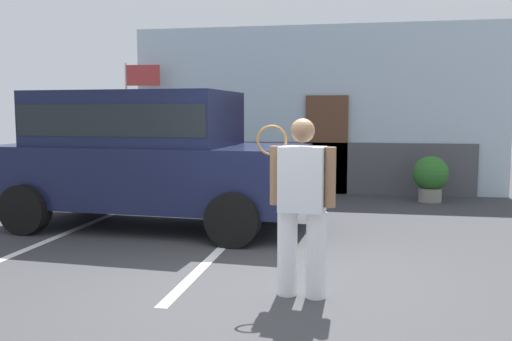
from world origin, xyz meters
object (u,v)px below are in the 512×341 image
(potted_plant_by_porch, at_px, (431,176))
(flag_pole, at_px, (135,102))
(tennis_player_man, at_px, (302,204))
(parked_suv, at_px, (146,152))

(potted_plant_by_porch, height_order, flag_pole, flag_pole)
(tennis_player_man, distance_m, potted_plant_by_porch, 6.33)
(tennis_player_man, xyz_separation_m, potted_plant_by_porch, (1.91, 6.03, -0.38))
(parked_suv, distance_m, tennis_player_man, 3.88)
(tennis_player_man, relative_size, potted_plant_by_porch, 1.88)
(tennis_player_man, xyz_separation_m, flag_pole, (-4.36, 6.48, 1.09))
(parked_suv, xyz_separation_m, tennis_player_man, (2.66, -2.81, -0.26))
(parked_suv, distance_m, flag_pole, 4.12)
(tennis_player_man, height_order, potted_plant_by_porch, tennis_player_man)
(parked_suv, xyz_separation_m, flag_pole, (-1.70, 3.66, 0.82))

